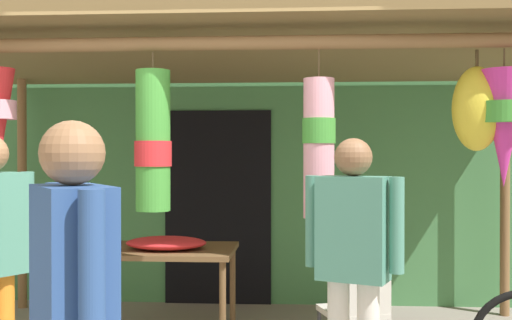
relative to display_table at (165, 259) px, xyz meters
The scene contains 7 objects.
shop_facade 2.20m from the display_table, 77.26° to the left, with size 11.27×0.29×4.40m.
market_stall_canopy 1.75m from the display_table, ahead, with size 5.25×2.29×2.59m.
display_table is the anchor object (origin of this frame).
flower_heap_on_table 0.16m from the display_table, 63.41° to the right, with size 0.64×0.45×0.10m.
folding_chair 1.62m from the display_table, 23.31° to the right, with size 0.50×0.50×0.84m.
customer_foreground 1.92m from the display_table, 42.98° to the right, with size 0.56×0.36×1.64m.
passerby_at_right 2.88m from the display_table, 84.28° to the right, with size 0.40×0.51×1.66m.
Camera 1 is at (0.70, -4.21, 1.54)m, focal length 43.68 mm.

